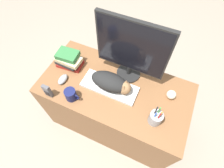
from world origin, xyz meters
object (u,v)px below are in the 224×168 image
object	(u,v)px
phone	(48,91)
baseball	(171,95)
keyboard	(110,87)
computer_mouse	(63,79)
coffee_mug	(71,95)
monitor	(132,49)
cat	(112,82)
book_stack	(69,59)
pen_cup	(156,118)

from	to	relation	value
phone	baseball	bearing A→B (deg)	23.54
keyboard	baseball	bearing A→B (deg)	14.18
computer_mouse	coffee_mug	xyz separation A→B (m)	(0.15, -0.11, 0.03)
coffee_mug	phone	world-z (taller)	phone
monitor	computer_mouse	bearing A→B (deg)	-148.29
cat	baseball	xyz separation A→B (m)	(0.45, 0.12, -0.05)
cat	monitor	world-z (taller)	monitor
cat	phone	size ratio (longest dim) A/B	2.55
baseball	book_stack	world-z (taller)	book_stack
computer_mouse	keyboard	bearing A→B (deg)	14.69
pen_cup	phone	xyz separation A→B (m)	(-0.82, -0.14, 0.01)
cat	computer_mouse	bearing A→B (deg)	-166.02
baseball	phone	size ratio (longest dim) A/B	0.56
cat	baseball	distance (m)	0.47
cat	coffee_mug	distance (m)	0.33
book_stack	computer_mouse	bearing A→B (deg)	-77.01
monitor	book_stack	size ratio (longest dim) A/B	2.43
pen_cup	keyboard	bearing A→B (deg)	163.37
coffee_mug	phone	size ratio (longest dim) A/B	0.94
book_stack	baseball	bearing A→B (deg)	2.74
computer_mouse	phone	xyz separation A→B (m)	(-0.02, -0.16, 0.04)
keyboard	phone	bearing A→B (deg)	-146.94
monitor	baseball	distance (m)	0.47
keyboard	cat	xyz separation A→B (m)	(0.02, 0.00, 0.08)
cat	pen_cup	xyz separation A→B (m)	(0.40, -0.12, -0.03)
phone	cat	bearing A→B (deg)	31.79
computer_mouse	phone	distance (m)	0.17
baseball	book_stack	distance (m)	0.90
pen_cup	coffee_mug	bearing A→B (deg)	-172.56
pen_cup	monitor	bearing A→B (deg)	136.06
keyboard	pen_cup	bearing A→B (deg)	-16.63
pen_cup	computer_mouse	bearing A→B (deg)	178.28
baseball	computer_mouse	bearing A→B (deg)	-165.59
computer_mouse	pen_cup	size ratio (longest dim) A/B	0.54
phone	book_stack	xyz separation A→B (m)	(-0.02, 0.34, -0.00)
monitor	phone	bearing A→B (deg)	-137.33
book_stack	pen_cup	bearing A→B (deg)	-13.47
keyboard	pen_cup	size ratio (longest dim) A/B	2.25
monitor	cat	bearing A→B (deg)	-109.79
coffee_mug	monitor	bearing A→B (deg)	51.50
keyboard	coffee_mug	xyz separation A→B (m)	(-0.23, -0.21, 0.04)
monitor	coffee_mug	bearing A→B (deg)	-128.50
monitor	pen_cup	xyz separation A→B (m)	(0.33, -0.32, -0.24)
keyboard	computer_mouse	size ratio (longest dim) A/B	4.21
pen_cup	book_stack	bearing A→B (deg)	166.53
cat	pen_cup	world-z (taller)	pen_cup
coffee_mug	phone	xyz separation A→B (m)	(-0.17, -0.05, 0.02)
monitor	phone	size ratio (longest dim) A/B	4.22
coffee_mug	pen_cup	xyz separation A→B (m)	(0.65, 0.08, 0.01)
coffee_mug	cat	bearing A→B (deg)	39.94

